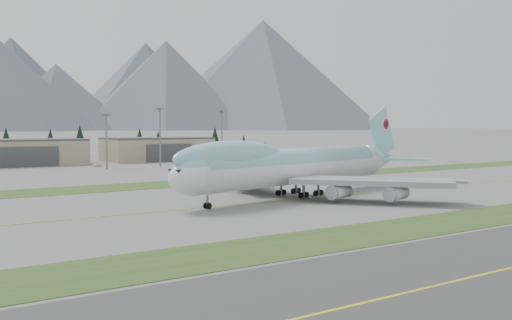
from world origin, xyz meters
TOP-DOWN VIEW (x-y plane):
  - ground at (0.00, 0.00)m, footprint 7000.00×7000.00m
  - grass_strip_near at (0.00, -38.00)m, footprint 400.00×14.00m
  - grass_strip_far at (0.00, 45.00)m, footprint 400.00×18.00m
  - taxiway_line_main at (0.00, 0.00)m, footprint 400.00×0.40m
  - boeing_747_freighter at (13.99, 4.14)m, footprint 82.25×68.89m
  - hangar_center at (-15.00, 149.90)m, footprint 48.00×26.60m
  - hangar_right at (45.00, 149.90)m, footprint 48.00×26.60m
  - control_shed at (95.00, 148.00)m, footprint 14.00×12.00m
  - floodlight_masts at (-24.38, 109.29)m, footprint 158.72×8.25m
  - service_vehicle_b at (7.09, 122.28)m, footprint 3.67×1.69m
  - service_vehicle_c at (47.27, 122.50)m, footprint 3.32×4.37m
  - conifer_belt at (-1.59, 211.97)m, footprint 275.71×15.51m

SIDE VIEW (x-z plane):
  - ground at x=0.00m, z-range 0.00..0.00m
  - grass_strip_near at x=0.00m, z-range -0.04..0.04m
  - grass_strip_far at x=0.00m, z-range -0.04..0.04m
  - taxiway_line_main at x=0.00m, z-range -0.01..0.01m
  - service_vehicle_b at x=7.09m, z-range -0.58..0.58m
  - service_vehicle_c at x=47.27m, z-range -0.59..0.59m
  - control_shed at x=95.00m, z-range 0.00..7.60m
  - hangar_center at x=-15.00m, z-range -0.01..10.79m
  - hangar_right at x=45.00m, z-range -0.01..10.79m
  - conifer_belt at x=-1.59m, z-range -1.37..15.61m
  - boeing_747_freighter at x=13.99m, z-range -3.68..17.92m
  - floodlight_masts at x=-24.38m, z-range 4.06..27.42m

